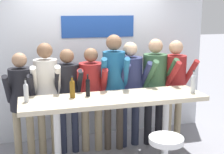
# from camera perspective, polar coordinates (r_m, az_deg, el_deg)

# --- Properties ---
(back_wall) EXTENTS (4.09, 0.12, 2.81)m
(back_wall) POSITION_cam_1_polar(r_m,az_deg,el_deg) (5.39, -3.57, 3.87)
(back_wall) COLOR silver
(back_wall) RESTS_ON ground_plane
(tasting_table) EXTENTS (2.49, 0.67, 1.05)m
(tasting_table) POSITION_cam_1_polar(r_m,az_deg,el_deg) (4.24, 0.37, -5.54)
(tasting_table) COLOR beige
(tasting_table) RESTS_ON ground_plane
(person_far_left) EXTENTS (0.45, 0.54, 1.61)m
(person_far_left) POSITION_cam_1_polar(r_m,az_deg,el_deg) (4.67, -16.22, -3.16)
(person_far_left) COLOR gray
(person_far_left) RESTS_ON ground_plane
(person_left) EXTENTS (0.43, 0.55, 1.73)m
(person_left) POSITION_cam_1_polar(r_m,az_deg,el_deg) (4.67, -11.91, -1.86)
(person_left) COLOR gray
(person_left) RESTS_ON ground_plane
(person_center_left) EXTENTS (0.42, 0.52, 1.63)m
(person_center_left) POSITION_cam_1_polar(r_m,az_deg,el_deg) (4.73, -8.06, -2.35)
(person_center_left) COLOR #23283D
(person_center_left) RESTS_ON ground_plane
(person_center) EXTENTS (0.49, 0.58, 1.64)m
(person_center) POSITION_cam_1_polar(r_m,az_deg,el_deg) (4.77, -3.78, -2.20)
(person_center) COLOR gray
(person_center) RESTS_ON ground_plane
(person_center_right) EXTENTS (0.48, 0.61, 1.83)m
(person_center_right) POSITION_cam_1_polar(r_m,az_deg,el_deg) (4.77, 0.34, -0.43)
(person_center_right) COLOR #473D33
(person_center_right) RESTS_ON ground_plane
(person_right) EXTENTS (0.51, 0.59, 1.71)m
(person_right) POSITION_cam_1_polar(r_m,az_deg,el_deg) (4.93, 3.33, -1.20)
(person_right) COLOR #23283D
(person_right) RESTS_ON ground_plane
(person_far_right) EXTENTS (0.51, 0.61, 1.75)m
(person_far_right) POSITION_cam_1_polar(r_m,az_deg,el_deg) (5.06, 7.86, -0.60)
(person_far_right) COLOR black
(person_far_right) RESTS_ON ground_plane
(person_rightmost) EXTENTS (0.48, 0.59, 1.72)m
(person_rightmost) POSITION_cam_1_polar(r_m,az_deg,el_deg) (5.15, 11.44, -0.65)
(person_rightmost) COLOR gray
(person_rightmost) RESTS_ON ground_plane
(wine_bottle_0) EXTENTS (0.06, 0.06, 0.30)m
(wine_bottle_0) POSITION_cam_1_polar(r_m,az_deg,el_deg) (4.20, -4.45, -1.73)
(wine_bottle_0) COLOR black
(wine_bottle_0) RESTS_ON tasting_table
(wine_bottle_1) EXTENTS (0.07, 0.07, 0.29)m
(wine_bottle_1) POSITION_cam_1_polar(r_m,az_deg,el_deg) (4.14, -7.27, -2.00)
(wine_bottle_1) COLOR brown
(wine_bottle_1) RESTS_ON tasting_table
(wine_bottle_2) EXTENTS (0.07, 0.07, 0.32)m
(wine_bottle_2) POSITION_cam_1_polar(r_m,az_deg,el_deg) (4.50, 14.63, -1.01)
(wine_bottle_2) COLOR #B7BCC1
(wine_bottle_2) RESTS_ON tasting_table
(wine_bottle_3) EXTENTS (0.06, 0.06, 0.30)m
(wine_bottle_3) POSITION_cam_1_polar(r_m,az_deg,el_deg) (4.08, -15.45, -2.59)
(wine_bottle_3) COLOR #B7BCC1
(wine_bottle_3) RESTS_ON tasting_table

